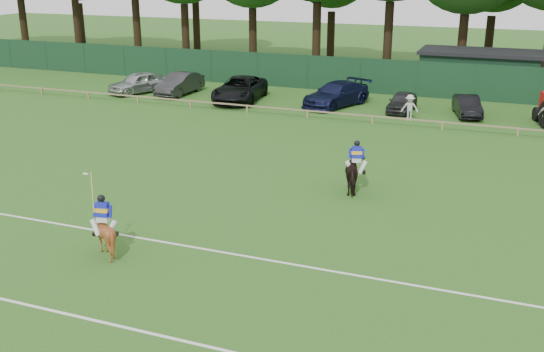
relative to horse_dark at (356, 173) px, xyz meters
The scene contains 17 objects.
ground 6.95m from the horse_dark, 115.02° to the right, with size 160.00×160.00×0.00m, color #1E4C14.
horse_dark is the anchor object (origin of this frame).
horse_chestnut 10.62m from the horse_dark, 125.02° to the right, with size 1.15×1.29×1.43m, color brown.
sedan_silver 24.67m from the horse_dark, 143.32° to the left, with size 1.79×4.44×1.51m, color #ACB0B2.
sedan_grey 22.80m from the horse_dark, 137.33° to the left, with size 1.60×4.60×1.52m, color #29292B.
suv_black 19.02m from the horse_dark, 128.42° to the left, with size 2.70×5.85×1.63m, color black.
sedan_navy 16.53m from the horse_dark, 108.49° to the left, with size 2.19×5.38×1.56m, color #121639.
hatch_grey 15.63m from the horse_dark, 93.34° to the left, with size 1.46×3.63×1.24m, color #2B2B2D.
estate_black 16.12m from the horse_dark, 79.10° to the left, with size 1.32×3.77×1.24m, color black.
spectator_left 13.37m from the horse_dark, 90.25° to the left, with size 1.01×0.58×1.56m, color beige.
rider_dark 0.73m from the horse_dark, 71.59° to the right, with size 0.92×0.53×1.41m.
rider_chestnut 10.65m from the horse_dark, 124.98° to the right, with size 0.96×0.52×2.05m.
pitch_lines 10.21m from the horse_dark, 106.66° to the right, with size 60.00×5.10×0.01m.
pitch_rail 12.11m from the horse_dark, 103.95° to the left, with size 62.10×0.10×0.50m.
perimeter_fence 20.96m from the horse_dark, 98.00° to the left, with size 92.08×0.08×2.50m.
utility_shed 23.96m from the horse_dark, 82.60° to the left, with size 8.40×4.40×3.04m.
tree_row 28.77m from the horse_dark, 91.83° to the left, with size 96.00×12.00×21.00m, color #26561C, non-canonical shape.
Camera 1 is at (8.65, -18.00, 8.97)m, focal length 42.00 mm.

